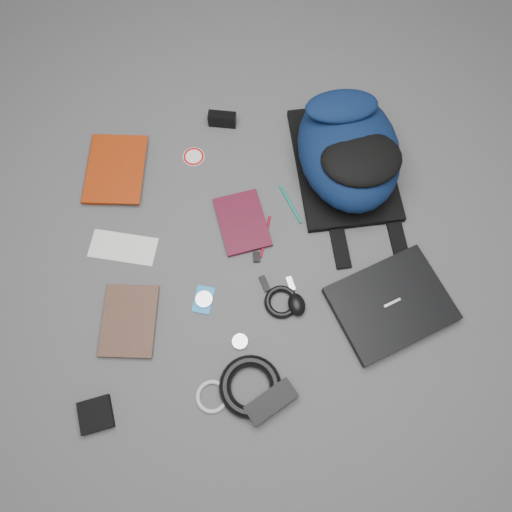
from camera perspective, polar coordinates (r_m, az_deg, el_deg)
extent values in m
plane|color=#4F4F51|center=(1.59, 0.00, -0.25)|extent=(4.00, 4.00, 0.00)
cube|color=black|center=(1.58, 15.16, -5.33)|extent=(0.39, 0.33, 0.03)
imported|color=maroon|center=(1.81, -18.78, 9.43)|extent=(0.26, 0.30, 0.03)
imported|color=#9F540B|center=(1.59, -17.15, -6.99)|extent=(0.21, 0.26, 0.02)
cube|color=white|center=(1.66, -14.94, 0.94)|extent=(0.23, 0.17, 0.00)
cube|color=#3F0C1A|center=(1.63, -1.58, 3.87)|extent=(0.16, 0.22, 0.02)
cube|color=black|center=(1.81, -3.88, 15.32)|extent=(0.10, 0.06, 0.05)
cylinder|color=white|center=(1.77, -7.14, 11.20)|extent=(0.09, 0.09, 0.00)
cylinder|color=#0E8269|center=(1.67, 3.95, 5.96)|extent=(0.04, 0.15, 0.01)
cylinder|color=maroon|center=(1.61, 1.06, 2.24)|extent=(0.07, 0.14, 0.01)
cube|color=#1C8BD8|center=(1.56, -6.02, -4.98)|extent=(0.09, 0.10, 0.00)
cube|color=black|center=(1.56, 0.99, -3.18)|extent=(0.03, 0.05, 0.01)
cube|color=silver|center=(1.56, 3.97, -3.18)|extent=(0.02, 0.05, 0.01)
cube|color=black|center=(1.59, 0.06, -0.12)|extent=(0.03, 0.04, 0.01)
ellipsoid|color=black|center=(1.53, 4.67, -5.56)|extent=(0.05, 0.07, 0.04)
cylinder|color=silver|center=(1.55, -5.95, -4.97)|extent=(0.06, 0.06, 0.01)
cylinder|color=silver|center=(1.51, -1.85, -9.75)|extent=(0.05, 0.05, 0.01)
torus|color=black|center=(1.54, 2.91, -5.26)|extent=(0.14, 0.14, 0.02)
cube|color=black|center=(1.48, 1.72, -16.32)|extent=(0.16, 0.11, 0.04)
torus|color=black|center=(1.48, -0.66, -14.68)|extent=(0.21, 0.21, 0.04)
cube|color=black|center=(1.55, -17.84, -16.89)|extent=(0.10, 0.10, 0.02)
torus|color=silver|center=(1.50, -5.04, -15.71)|extent=(0.12, 0.12, 0.01)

